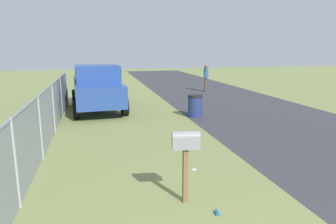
% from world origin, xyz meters
% --- Properties ---
extents(road_asphalt, '(60.00, 6.48, 0.01)m').
position_xyz_m(road_asphalt, '(6.00, -5.14, 0.00)').
color(road_asphalt, '#38383D').
rests_on(road_asphalt, ground).
extents(mailbox, '(0.26, 0.52, 1.36)m').
position_xyz_m(mailbox, '(3.44, 0.18, 1.09)').
color(mailbox, brown).
rests_on(mailbox, ground).
extents(pickup_truck, '(5.23, 2.54, 2.09)m').
position_xyz_m(pickup_truck, '(12.52, 1.68, 1.10)').
color(pickup_truck, '#284793').
rests_on(pickup_truck, ground).
extents(trash_bin, '(0.62, 0.62, 0.92)m').
position_xyz_m(trash_bin, '(10.22, -2.25, 0.46)').
color(trash_bin, navy).
rests_on(trash_bin, ground).
extents(pedestrian, '(0.42, 0.40, 1.78)m').
position_xyz_m(pedestrian, '(17.14, -5.27, 1.04)').
color(pedestrian, '#4C4238').
rests_on(pedestrian, ground).
extents(fence_section, '(12.67, 0.07, 1.66)m').
position_xyz_m(fence_section, '(7.71, 3.14, 0.90)').
color(fence_section, '#9EA3A8').
rests_on(fence_section, ground).
extents(litter_wrapper_near_hydrant, '(0.15, 0.13, 0.01)m').
position_xyz_m(litter_wrapper_near_hydrant, '(4.85, -0.47, 0.00)').
color(litter_wrapper_near_hydrant, silver).
rests_on(litter_wrapper_near_hydrant, ground).
extents(litter_can_midfield_b, '(0.13, 0.09, 0.07)m').
position_xyz_m(litter_can_midfield_b, '(2.89, -0.24, 0.03)').
color(litter_can_midfield_b, blue).
rests_on(litter_can_midfield_b, ground).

